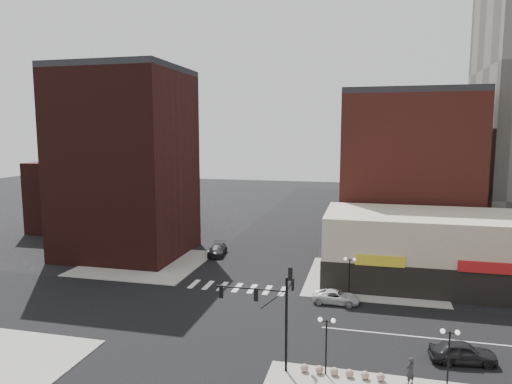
% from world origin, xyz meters
% --- Properties ---
extents(ground, '(240.00, 240.00, 0.00)m').
position_xyz_m(ground, '(0.00, 0.00, 0.00)').
color(ground, black).
rests_on(ground, ground).
extents(road_ew, '(200.00, 14.00, 0.02)m').
position_xyz_m(road_ew, '(0.00, 0.00, 0.01)').
color(road_ew, black).
rests_on(road_ew, ground).
extents(road_ns, '(14.00, 200.00, 0.02)m').
position_xyz_m(road_ns, '(0.00, 0.00, 0.01)').
color(road_ns, black).
rests_on(road_ns, ground).
extents(sidewalk_nw, '(15.00, 15.00, 0.12)m').
position_xyz_m(sidewalk_nw, '(-14.50, 14.50, 0.06)').
color(sidewalk_nw, gray).
rests_on(sidewalk_nw, ground).
extents(sidewalk_ne, '(15.00, 15.00, 0.12)m').
position_xyz_m(sidewalk_ne, '(14.50, 14.50, 0.06)').
color(sidewalk_ne, gray).
rests_on(sidewalk_ne, ground).
extents(building_nw, '(16.00, 15.00, 25.00)m').
position_xyz_m(building_nw, '(-19.00, 18.50, 12.50)').
color(building_nw, '#331210').
rests_on(building_nw, ground).
extents(building_nw_low, '(20.00, 18.00, 12.00)m').
position_xyz_m(building_nw_low, '(-32.00, 34.00, 6.00)').
color(building_nw_low, '#331210').
rests_on(building_nw_low, ground).
extents(building_ne_midrise, '(18.00, 15.00, 22.00)m').
position_xyz_m(building_ne_midrise, '(19.00, 29.50, 11.00)').
color(building_ne_midrise, maroon).
rests_on(building_ne_midrise, ground).
extents(building_ne_row, '(24.20, 12.20, 8.00)m').
position_xyz_m(building_ne_row, '(21.00, 15.00, 3.30)').
color(building_ne_row, beige).
rests_on(building_ne_row, ground).
extents(traffic_signal, '(5.59, 3.09, 7.77)m').
position_xyz_m(traffic_signal, '(7.24, -7.83, 4.96)').
color(traffic_signal, black).
rests_on(traffic_signal, ground).
extents(street_lamp_se_a, '(1.22, 0.32, 4.16)m').
position_xyz_m(street_lamp_se_a, '(11.00, -8.00, 3.29)').
color(street_lamp_se_a, black).
rests_on(street_lamp_se_a, sidewalk_se).
extents(street_lamp_se_b, '(1.22, 0.32, 4.16)m').
position_xyz_m(street_lamp_se_b, '(19.00, -8.00, 3.29)').
color(street_lamp_se_b, black).
rests_on(street_lamp_se_b, sidewalk_se).
extents(street_lamp_ne, '(1.22, 0.32, 4.16)m').
position_xyz_m(street_lamp_ne, '(12.00, 8.00, 3.29)').
color(street_lamp_ne, black).
rests_on(street_lamp_ne, sidewalk_ne).
extents(bollard_row, '(5.82, 0.57, 0.57)m').
position_xyz_m(bollard_row, '(12.12, -8.00, 0.41)').
color(bollard_row, gray).
rests_on(bollard_row, sidewalk_se).
extents(white_suv, '(4.69, 2.20, 1.30)m').
position_xyz_m(white_suv, '(10.81, 6.14, 0.65)').
color(white_suv, silver).
rests_on(white_suv, ground).
extents(dark_sedan_east, '(4.95, 2.47, 1.62)m').
position_xyz_m(dark_sedan_east, '(20.75, -3.72, 0.81)').
color(dark_sedan_east, black).
rests_on(dark_sedan_east, ground).
extents(dark_sedan_north, '(2.84, 5.50, 1.53)m').
position_xyz_m(dark_sedan_north, '(-6.50, 20.56, 0.76)').
color(dark_sedan_north, black).
rests_on(dark_sedan_north, ground).
extents(pedestrian, '(0.83, 0.82, 1.94)m').
position_xyz_m(pedestrian, '(16.65, -8.00, 1.09)').
color(pedestrian, black).
rests_on(pedestrian, sidewalk_se).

